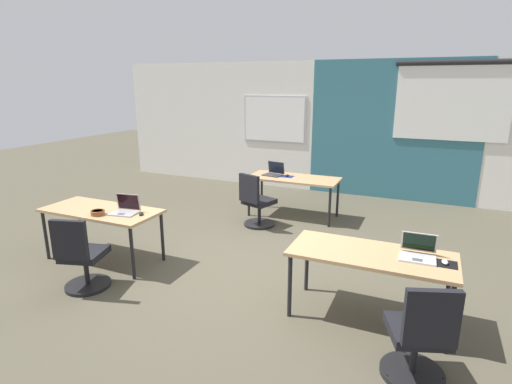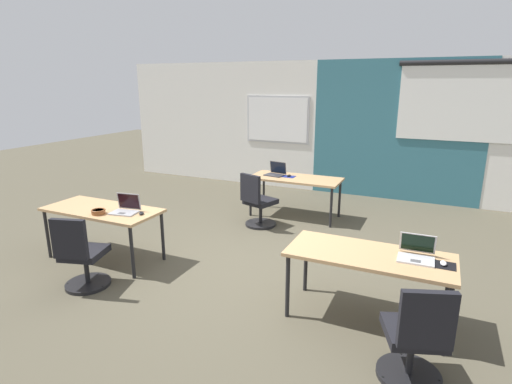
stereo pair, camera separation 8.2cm
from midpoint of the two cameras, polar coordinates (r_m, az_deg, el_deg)
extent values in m
plane|color=#4C4738|center=(5.46, -1.91, -10.17)|extent=(24.00, 24.00, 0.00)
cube|color=silver|center=(8.94, 10.26, 8.96)|extent=(10.00, 0.20, 2.80)
cube|color=#336B7A|center=(8.59, 19.41, 8.09)|extent=(3.31, 0.01, 2.80)
cube|color=#B7B7BC|center=(9.16, 3.30, 10.22)|extent=(1.48, 0.02, 1.04)
cube|color=white|center=(9.16, 3.29, 10.21)|extent=(1.40, 0.02, 0.96)
cube|color=white|center=(8.49, 26.70, 11.11)|extent=(2.00, 0.02, 1.37)
cylinder|color=black|center=(8.49, 27.32, 16.04)|extent=(2.10, 0.10, 0.10)
cube|color=tan|center=(5.74, -20.62, -2.39)|extent=(1.60, 0.70, 0.04)
cylinder|color=black|center=(6.21, -27.13, -5.34)|extent=(0.04, 0.04, 0.68)
cylinder|color=black|center=(5.17, -16.72, -8.22)|extent=(0.04, 0.04, 0.68)
cylinder|color=black|center=(6.56, -23.08, -3.78)|extent=(0.04, 0.04, 0.68)
cylinder|color=black|center=(5.60, -12.69, -6.11)|extent=(0.04, 0.04, 0.68)
cube|color=tan|center=(4.17, 16.34, -8.60)|extent=(1.60, 0.70, 0.04)
cylinder|color=black|center=(4.22, 5.08, -13.19)|extent=(0.04, 0.04, 0.68)
cylinder|color=black|center=(4.05, 26.05, -16.13)|extent=(0.04, 0.04, 0.68)
cylinder|color=black|center=(4.73, 7.57, -9.97)|extent=(0.04, 0.04, 0.68)
cylinder|color=black|center=(4.58, 25.97, -12.37)|extent=(0.04, 0.04, 0.68)
cube|color=tan|center=(7.16, 5.92, 1.91)|extent=(1.60, 0.70, 0.04)
cylinder|color=black|center=(7.25, -0.47, -0.78)|extent=(0.04, 0.04, 0.68)
cylinder|color=black|center=(6.78, 10.94, -2.21)|extent=(0.04, 0.04, 0.68)
cylinder|color=black|center=(7.78, 1.41, 0.33)|extent=(0.04, 0.04, 0.68)
cylinder|color=black|center=(7.34, 12.08, -0.92)|extent=(0.04, 0.04, 0.68)
cube|color=#9E9EA3|center=(5.43, -17.80, -2.82)|extent=(0.36, 0.28, 0.02)
cube|color=#4C4C4F|center=(5.39, -18.10, -2.88)|extent=(0.10, 0.07, 0.00)
cube|color=#9E9EA3|center=(5.50, -17.17, -1.25)|extent=(0.33, 0.09, 0.22)
cube|color=black|center=(5.50, -17.20, -1.26)|extent=(0.30, 0.08, 0.19)
ellipsoid|color=black|center=(5.32, -15.51, -2.93)|extent=(0.09, 0.11, 0.03)
cylinder|color=black|center=(5.31, -22.26, -11.93)|extent=(0.52, 0.52, 0.04)
cylinder|color=black|center=(5.23, -22.47, -10.07)|extent=(0.06, 0.06, 0.34)
cube|color=black|center=(5.15, -22.71, -7.96)|extent=(0.55, 0.55, 0.08)
cube|color=black|center=(4.86, -24.53, -6.12)|extent=(0.40, 0.17, 0.46)
sphere|color=black|center=(5.49, -21.03, -10.87)|extent=(0.04, 0.04, 0.04)
sphere|color=black|center=(5.15, -20.48, -12.60)|extent=(0.04, 0.04, 0.04)
sphere|color=black|center=(5.37, -24.75, -11.90)|extent=(0.04, 0.04, 0.04)
cube|color=#333338|center=(7.27, 2.92, 2.41)|extent=(0.37, 0.28, 0.02)
cube|color=#4C4C4F|center=(7.23, 2.70, 2.41)|extent=(0.10, 0.07, 0.00)
cube|color=#333338|center=(7.36, 3.47, 3.49)|extent=(0.33, 0.10, 0.22)
cube|color=black|center=(7.35, 3.45, 3.49)|extent=(0.30, 0.08, 0.19)
cube|color=navy|center=(7.21, 5.00, 2.19)|extent=(0.22, 0.19, 0.00)
ellipsoid|color=black|center=(7.21, 5.01, 2.34)|extent=(0.08, 0.11, 0.03)
cylinder|color=black|center=(6.87, 1.00, -4.54)|extent=(0.52, 0.52, 0.04)
cylinder|color=black|center=(6.80, 1.01, -3.03)|extent=(0.06, 0.06, 0.34)
cube|color=black|center=(6.74, 1.02, -1.34)|extent=(0.56, 0.56, 0.08)
cube|color=black|center=(6.49, -0.45, 0.49)|extent=(0.40, 0.18, 0.46)
sphere|color=black|center=(7.03, 2.28, -4.05)|extent=(0.04, 0.04, 0.04)
sphere|color=black|center=(6.68, 2.00, -5.11)|extent=(0.04, 0.04, 0.04)
sphere|color=black|center=(6.96, -0.76, -4.24)|extent=(0.04, 0.04, 0.04)
cube|color=#B7B7BC|center=(4.15, 22.24, -8.88)|extent=(0.34, 0.24, 0.02)
cube|color=#4C4C4F|center=(4.10, 22.23, -9.03)|extent=(0.09, 0.06, 0.00)
cube|color=#B7B7BC|center=(4.25, 22.45, -6.70)|extent=(0.33, 0.09, 0.21)
cube|color=black|center=(4.24, 22.45, -6.70)|extent=(0.30, 0.07, 0.18)
cube|color=black|center=(4.16, 25.52, -9.34)|extent=(0.22, 0.19, 0.00)
ellipsoid|color=silver|center=(4.15, 25.55, -9.10)|extent=(0.07, 0.11, 0.03)
cylinder|color=black|center=(3.87, 21.40, -22.95)|extent=(0.52, 0.52, 0.04)
cylinder|color=black|center=(3.76, 21.70, -20.65)|extent=(0.06, 0.06, 0.34)
cube|color=black|center=(3.64, 22.04, -17.95)|extent=(0.56, 0.56, 0.08)
cube|color=black|center=(3.30, 23.80, -16.31)|extent=(0.40, 0.19, 0.46)
sphere|color=black|center=(4.04, 20.45, -20.92)|extent=(0.04, 0.04, 0.04)
sphere|color=black|center=(3.88, 25.15, -23.23)|extent=(0.04, 0.04, 0.04)
sphere|color=black|center=(3.76, 18.18, -23.86)|extent=(0.04, 0.04, 0.04)
cylinder|color=brown|center=(5.51, -21.04, -2.67)|extent=(0.17, 0.17, 0.05)
torus|color=brown|center=(5.50, -21.07, -2.40)|extent=(0.18, 0.18, 0.02)
cylinder|color=gold|center=(5.50, -21.06, -2.46)|extent=(0.14, 0.14, 0.01)
camera|label=1|loc=(0.04, -89.55, 0.12)|focal=28.21mm
camera|label=2|loc=(0.04, 90.45, -0.12)|focal=28.21mm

